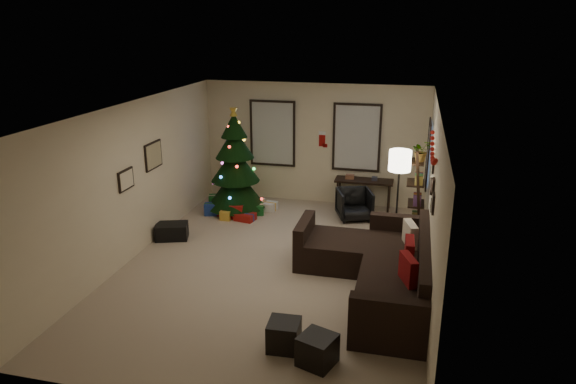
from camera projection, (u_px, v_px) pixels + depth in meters
The scene contains 29 objects.
floor at pixel (274, 266), 8.91m from camera, with size 7.00×7.00×0.00m, color tan.
ceiling at pixel (273, 108), 8.07m from camera, with size 7.00×7.00×0.00m, color white.
wall_back at pixel (314, 144), 11.72m from camera, with size 5.00×5.00×0.00m, color beige.
wall_front at pixel (183, 296), 5.26m from camera, with size 5.00×5.00×0.00m, color beige.
wall_left at pixel (134, 181), 9.05m from camera, with size 7.00×7.00×0.00m, color beige.
wall_right at pixel (432, 203), 7.93m from camera, with size 7.00×7.00×0.00m, color beige.
window_back_left at pixel (273, 133), 11.84m from camera, with size 1.05×0.06×1.50m.
window_back_right at pixel (357, 138), 11.42m from camera, with size 1.05×0.06×1.50m.
window_right_wall at pixel (429, 154), 10.25m from camera, with size 0.06×0.90×1.30m.
christmas_tree at pixel (235, 168), 11.19m from camera, with size 1.26×1.26×2.35m.
presents at pixel (238, 208), 11.33m from camera, with size 1.52×1.01×0.30m.
sofa at pixel (380, 269), 8.13m from camera, with size 2.18×3.15×0.94m.
pillow_red_a at pixel (408, 272), 7.32m from camera, with size 0.12×0.46×0.46m, color maroon.
pillow_red_b at pixel (409, 255), 7.86m from camera, with size 0.13×0.48×0.48m, color maroon.
pillow_cream at pixel (410, 236), 8.54m from camera, with size 0.13×0.47×0.47m, color beige.
ottoman_near at pixel (284, 335), 6.64m from camera, with size 0.40×0.40×0.38m, color black.
ottoman_far at pixel (317, 350), 6.34m from camera, with size 0.40×0.40×0.38m, color black.
desk at pixel (364, 183), 11.44m from camera, with size 1.25×0.45×0.68m.
desk_chair at pixel (354, 204), 10.95m from camera, with size 0.63×0.59×0.65m, color black.
bookshelf at pixel (417, 197), 9.67m from camera, with size 0.30×0.53×1.80m.
potted_plant at pixel (421, 148), 9.38m from camera, with size 0.45×0.38×0.49m, color #4C4C4C.
floor_lamp at pixel (400, 167), 9.16m from camera, with size 0.39×0.39×1.84m.
art_map at pixel (153, 155), 9.63m from camera, with size 0.04×0.60×0.50m.
art_abstract at pixel (126, 180), 8.76m from camera, with size 0.04×0.45×0.35m.
gallery at pixel (432, 191), 7.80m from camera, with size 0.03×1.25×0.54m.
garland at pixel (433, 151), 7.86m from camera, with size 0.08×1.90×0.30m, color #A5140C, non-canonical shape.
stocking_left at pixel (308, 139), 11.77m from camera, with size 0.20×0.05×0.36m.
stocking_right at pixel (323, 139), 11.65m from camera, with size 0.20×0.05×0.36m.
storage_bin at pixel (172, 231), 10.00m from camera, with size 0.60×0.40×0.30m, color black.
Camera 1 is at (2.13, -7.79, 3.99)m, focal length 32.69 mm.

